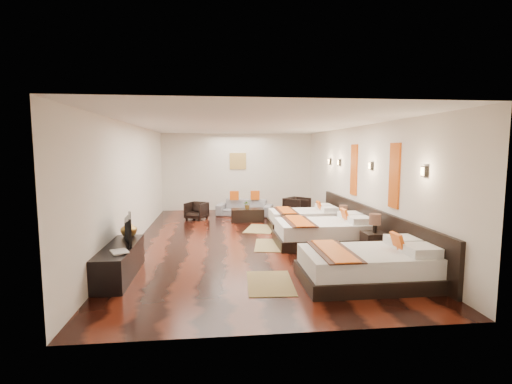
{
  "coord_description": "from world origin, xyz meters",
  "views": [
    {
      "loc": [
        -0.82,
        -8.98,
        2.21
      ],
      "look_at": [
        0.24,
        0.77,
        1.1
      ],
      "focal_mm": 26.16,
      "sensor_mm": 36.0,
      "label": 1
    }
  ],
  "objects": [
    {
      "name": "jute_mat_near",
      "position": [
        0.06,
        -3.04,
        0.01
      ],
      "size": [
        0.82,
        1.24,
        0.01
      ],
      "primitive_type": "cube",
      "rotation": [
        0.0,
        0.0,
        -0.06
      ],
      "color": "olive",
      "rests_on": "floor"
    },
    {
      "name": "book",
      "position": [
        -2.5,
        -2.93,
        0.57
      ],
      "size": [
        0.37,
        0.41,
        0.03
      ],
      "primitive_type": "imported",
      "rotation": [
        0.0,
        0.0,
        0.45
      ],
      "color": "black",
      "rests_on": "tv_console"
    },
    {
      "name": "orange_panel_a",
      "position": [
        2.73,
        -1.9,
        1.7
      ],
      "size": [
        0.04,
        0.4,
        1.3
      ],
      "primitive_type": "cube",
      "color": "#D86014",
      "rests_on": "right_wall"
    },
    {
      "name": "bed_far",
      "position": [
        1.69,
        1.34,
        0.26
      ],
      "size": [
        1.96,
        1.23,
        0.75
      ],
      "color": "black",
      "rests_on": "floor"
    },
    {
      "name": "sconce_far",
      "position": [
        2.7,
        1.4,
        1.85
      ],
      "size": [
        0.07,
        0.12,
        0.18
      ],
      "color": "black",
      "rests_on": "right_wall"
    },
    {
      "name": "nightstand_a",
      "position": [
        2.44,
        -1.71,
        0.31
      ],
      "size": [
        0.45,
        0.45,
        0.9
      ],
      "color": "black",
      "rests_on": "floor"
    },
    {
      "name": "figurine",
      "position": [
        -2.5,
        -1.7,
        0.71
      ],
      "size": [
        0.4,
        0.4,
        0.32
      ],
      "primitive_type": "imported",
      "rotation": [
        0.0,
        0.0,
        0.35
      ],
      "color": "brown",
      "rests_on": "tv_console"
    },
    {
      "name": "jute_mat_far",
      "position": [
        0.41,
        1.23,
        0.01
      ],
      "size": [
        1.07,
        1.37,
        0.01
      ],
      "primitive_type": "cube",
      "rotation": [
        0.0,
        0.0,
        -0.3
      ],
      "color": "olive",
      "rests_on": "floor"
    },
    {
      "name": "coffee_table",
      "position": [
        0.14,
        2.37,
        0.2
      ],
      "size": [
        1.01,
        0.51,
        0.4
      ],
      "primitive_type": "cube",
      "rotation": [
        0.0,
        0.0,
        -0.01
      ],
      "color": "black",
      "rests_on": "floor"
    },
    {
      "name": "table_plant",
      "position": [
        0.14,
        2.32,
        0.54
      ],
      "size": [
        0.27,
        0.24,
        0.27
      ],
      "primitive_type": "imported",
      "rotation": [
        0.0,
        0.0,
        0.12
      ],
      "color": "#25541C",
      "rests_on": "coffee_table"
    },
    {
      "name": "sofa",
      "position": [
        0.14,
        3.42,
        0.27
      ],
      "size": [
        1.98,
        1.21,
        0.54
      ],
      "primitive_type": "imported",
      "rotation": [
        0.0,
        0.0,
        -0.28
      ],
      "color": "gray",
      "rests_on": "floor"
    },
    {
      "name": "gold_artwork",
      "position": [
        0.0,
        4.73,
        1.8
      ],
      "size": [
        0.6,
        0.04,
        0.6
      ],
      "primitive_type": "cube",
      "color": "#AD873F",
      "rests_on": "back_wall"
    },
    {
      "name": "floor",
      "position": [
        0.0,
        0.0,
        0.0
      ],
      "size": [
        5.5,
        9.5,
        0.01
      ],
      "primitive_type": "cube",
      "color": "black",
      "rests_on": "ground"
    },
    {
      "name": "sconce_mid",
      "position": [
        2.7,
        -0.8,
        1.85
      ],
      "size": [
        0.07,
        0.12,
        0.18
      ],
      "color": "black",
      "rests_on": "right_wall"
    },
    {
      "name": "tv_console",
      "position": [
        -2.5,
        -2.45,
        0.28
      ],
      "size": [
        0.5,
        1.8,
        0.55
      ],
      "primitive_type": "cube",
      "color": "black",
      "rests_on": "floor"
    },
    {
      "name": "jute_mat_mid",
      "position": [
        0.45,
        -0.6,
        0.01
      ],
      "size": [
        0.93,
        1.3,
        0.01
      ],
      "primitive_type": "cube",
      "rotation": [
        0.0,
        0.0,
        -0.16
      ],
      "color": "olive",
      "rests_on": "floor"
    },
    {
      "name": "left_wall",
      "position": [
        -2.75,
        0.0,
        1.4
      ],
      "size": [
        0.01,
        9.5,
        2.8
      ],
      "primitive_type": "cube",
      "color": "silver",
      "rests_on": "floor"
    },
    {
      "name": "orange_panel_b",
      "position": [
        2.73,
        0.3,
        1.7
      ],
      "size": [
        0.04,
        0.4,
        1.3
      ],
      "primitive_type": "cube",
      "color": "#D86014",
      "rests_on": "right_wall"
    },
    {
      "name": "ceiling",
      "position": [
        0.0,
        0.0,
        2.8
      ],
      "size": [
        5.5,
        9.5,
        0.01
      ],
      "primitive_type": "cube",
      "color": "white",
      "rests_on": "floor"
    },
    {
      "name": "bed_mid",
      "position": [
        1.7,
        -0.62,
        0.29
      ],
      "size": [
        2.21,
        1.39,
        0.84
      ],
      "color": "black",
      "rests_on": "floor"
    },
    {
      "name": "sconce_near",
      "position": [
        2.7,
        -3.0,
        1.85
      ],
      "size": [
        0.07,
        0.12,
        0.18
      ],
      "color": "black",
      "rests_on": "right_wall"
    },
    {
      "name": "right_wall",
      "position": [
        2.75,
        0.0,
        1.4
      ],
      "size": [
        0.01,
        9.5,
        2.8
      ],
      "primitive_type": "cube",
      "color": "silver",
      "rests_on": "floor"
    },
    {
      "name": "back_wall",
      "position": [
        0.0,
        4.75,
        1.4
      ],
      "size": [
        5.5,
        0.01,
        2.8
      ],
      "primitive_type": "cube",
      "color": "silver",
      "rests_on": "floor"
    },
    {
      "name": "armchair_right",
      "position": [
        1.85,
        3.02,
        0.32
      ],
      "size": [
        0.99,
        0.99,
        0.65
      ],
      "primitive_type": "imported",
      "rotation": [
        0.0,
        0.0,
        0.77
      ],
      "color": "black",
      "rests_on": "floor"
    },
    {
      "name": "tv",
      "position": [
        -2.45,
        -2.22,
        0.8
      ],
      "size": [
        0.31,
        0.87,
        0.5
      ],
      "primitive_type": "imported",
      "rotation": [
        0.0,
        0.0,
        1.8
      ],
      "color": "black",
      "rests_on": "tv_console"
    },
    {
      "name": "armchair_left",
      "position": [
        -1.44,
        2.88,
        0.28
      ],
      "size": [
        0.81,
        0.82,
        0.56
      ],
      "primitive_type": "imported",
      "rotation": [
        0.0,
        0.0,
        -0.49
      ],
      "color": "black",
      "rests_on": "floor"
    },
    {
      "name": "sconce_lounge",
      "position": [
        2.7,
        2.3,
        1.85
      ],
      "size": [
        0.07,
        0.12,
        0.18
      ],
      "color": "black",
      "rests_on": "right_wall"
    },
    {
      "name": "bed_near",
      "position": [
        1.7,
        -3.19,
        0.29
      ],
      "size": [
        2.2,
        1.38,
        0.84
      ],
      "color": "black",
      "rests_on": "floor"
    },
    {
      "name": "headboard_panel",
      "position": [
        2.71,
        -0.8,
        0.45
      ],
      "size": [
        0.08,
        6.6,
        0.9
      ],
      "primitive_type": "cube",
      "color": "black",
      "rests_on": "floor"
    },
    {
      "name": "nightstand_b",
      "position": [
        2.44,
        0.22,
        0.28
      ],
      "size": [
        0.4,
        0.4,
        0.79
      ],
      "color": "black",
      "rests_on": "floor"
    }
  ]
}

